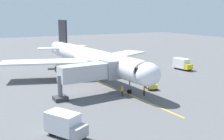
{
  "coord_description": "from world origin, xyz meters",
  "views": [
    {
      "loc": [
        20.1,
        51.52,
        12.74
      ],
      "look_at": [
        -2.4,
        9.63,
        3.0
      ],
      "focal_mm": 43.39,
      "sensor_mm": 36.0,
      "label": 1
    }
  ],
  "objects_px": {
    "ground_crew_wing_walker": "(144,90)",
    "tug_rear_apron": "(151,85)",
    "belt_loader_portside": "(124,65)",
    "box_truck_near_nose": "(65,124)",
    "box_truck_starboard_side": "(182,64)",
    "ground_crew_marshaller": "(122,91)",
    "jet_bridge": "(93,72)",
    "airplane": "(91,58)"
  },
  "relations": [
    {
      "from": "airplane",
      "to": "box_truck_near_nose",
      "type": "relative_size",
      "value": 8.11
    },
    {
      "from": "airplane",
      "to": "box_truck_near_nose",
      "type": "bearing_deg",
      "value": 60.52
    },
    {
      "from": "box_truck_starboard_side",
      "to": "tug_rear_apron",
      "type": "xyz_separation_m",
      "value": [
        16.61,
        10.33,
        -0.68
      ]
    },
    {
      "from": "ground_crew_marshaller",
      "to": "box_truck_starboard_side",
      "type": "height_order",
      "value": "box_truck_starboard_side"
    },
    {
      "from": "box_truck_starboard_side",
      "to": "tug_rear_apron",
      "type": "height_order",
      "value": "box_truck_starboard_side"
    },
    {
      "from": "airplane",
      "to": "ground_crew_marshaller",
      "type": "relative_size",
      "value": 23.59
    },
    {
      "from": "box_truck_near_nose",
      "to": "tug_rear_apron",
      "type": "relative_size",
      "value": 1.88
    },
    {
      "from": "belt_loader_portside",
      "to": "tug_rear_apron",
      "type": "distance_m",
      "value": 19.99
    },
    {
      "from": "ground_crew_wing_walker",
      "to": "box_truck_starboard_side",
      "type": "relative_size",
      "value": 0.36
    },
    {
      "from": "ground_crew_marshaller",
      "to": "box_truck_near_nose",
      "type": "xyz_separation_m",
      "value": [
        12.7,
        9.8,
        0.5
      ]
    },
    {
      "from": "jet_bridge",
      "to": "tug_rear_apron",
      "type": "height_order",
      "value": "jet_bridge"
    },
    {
      "from": "airplane",
      "to": "tug_rear_apron",
      "type": "bearing_deg",
      "value": 112.78
    },
    {
      "from": "jet_bridge",
      "to": "ground_crew_wing_walker",
      "type": "height_order",
      "value": "jet_bridge"
    },
    {
      "from": "belt_loader_portside",
      "to": "box_truck_starboard_side",
      "type": "relative_size",
      "value": 0.99
    },
    {
      "from": "ground_crew_marshaller",
      "to": "box_truck_starboard_side",
      "type": "xyz_separation_m",
      "value": [
        -23.17,
        -11.56,
        0.5
      ]
    },
    {
      "from": "ground_crew_wing_walker",
      "to": "tug_rear_apron",
      "type": "relative_size",
      "value": 0.65
    },
    {
      "from": "ground_crew_wing_walker",
      "to": "box_truck_starboard_side",
      "type": "height_order",
      "value": "box_truck_starboard_side"
    },
    {
      "from": "box_truck_near_nose",
      "to": "ground_crew_marshaller",
      "type": "bearing_deg",
      "value": -142.34
    },
    {
      "from": "airplane",
      "to": "jet_bridge",
      "type": "distance_m",
      "value": 12.5
    },
    {
      "from": "airplane",
      "to": "box_truck_starboard_side",
      "type": "xyz_separation_m",
      "value": [
        -22.16,
        2.89,
        -2.62
      ]
    },
    {
      "from": "jet_bridge",
      "to": "box_truck_starboard_side",
      "type": "height_order",
      "value": "jet_bridge"
    },
    {
      "from": "belt_loader_portside",
      "to": "tug_rear_apron",
      "type": "xyz_separation_m",
      "value": [
        5.89,
        19.11,
        -0.01
      ]
    },
    {
      "from": "box_truck_starboard_side",
      "to": "tug_rear_apron",
      "type": "distance_m",
      "value": 19.57
    },
    {
      "from": "box_truck_near_nose",
      "to": "belt_loader_portside",
      "type": "relative_size",
      "value": 1.05
    },
    {
      "from": "belt_loader_portside",
      "to": "box_truck_near_nose",
      "type": "bearing_deg",
      "value": 50.17
    },
    {
      "from": "box_truck_starboard_side",
      "to": "tug_rear_apron",
      "type": "bearing_deg",
      "value": 31.87
    },
    {
      "from": "ground_crew_wing_walker",
      "to": "jet_bridge",
      "type": "bearing_deg",
      "value": -31.13
    },
    {
      "from": "jet_bridge",
      "to": "ground_crew_marshaller",
      "type": "relative_size",
      "value": 6.71
    },
    {
      "from": "ground_crew_wing_walker",
      "to": "tug_rear_apron",
      "type": "bearing_deg",
      "value": -141.62
    },
    {
      "from": "airplane",
      "to": "box_truck_near_nose",
      "type": "height_order",
      "value": "airplane"
    },
    {
      "from": "jet_bridge",
      "to": "tug_rear_apron",
      "type": "distance_m",
      "value": 10.85
    },
    {
      "from": "jet_bridge",
      "to": "ground_crew_marshaller",
      "type": "distance_m",
      "value": 5.51
    },
    {
      "from": "box_truck_near_nose",
      "to": "belt_loader_portside",
      "type": "height_order",
      "value": "box_truck_near_nose"
    },
    {
      "from": "jet_bridge",
      "to": "tug_rear_apron",
      "type": "xyz_separation_m",
      "value": [
        -10.28,
        1.65,
        -3.06
      ]
    },
    {
      "from": "ground_crew_wing_walker",
      "to": "airplane",
      "type": "bearing_deg",
      "value": -81.77
    },
    {
      "from": "belt_loader_portside",
      "to": "ground_crew_wing_walker",
      "type": "bearing_deg",
      "value": 67.13
    },
    {
      "from": "airplane",
      "to": "tug_rear_apron",
      "type": "relative_size",
      "value": 15.26
    },
    {
      "from": "box_truck_near_nose",
      "to": "ground_crew_wing_walker",
      "type": "bearing_deg",
      "value": -152.16
    },
    {
      "from": "belt_loader_portside",
      "to": "box_truck_starboard_side",
      "type": "height_order",
      "value": "box_truck_starboard_side"
    },
    {
      "from": "ground_crew_marshaller",
      "to": "ground_crew_wing_walker",
      "type": "height_order",
      "value": "same"
    },
    {
      "from": "box_truck_near_nose",
      "to": "box_truck_starboard_side",
      "type": "xyz_separation_m",
      "value": [
        -35.86,
        -21.36,
        0.0
      ]
    },
    {
      "from": "ground_crew_marshaller",
      "to": "ground_crew_wing_walker",
      "type": "xyz_separation_m",
      "value": [
        -3.29,
        1.35,
        0.0
      ]
    }
  ]
}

